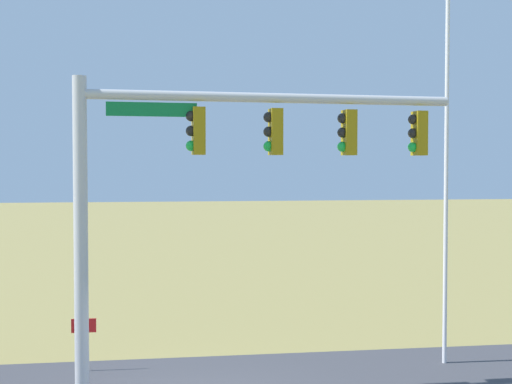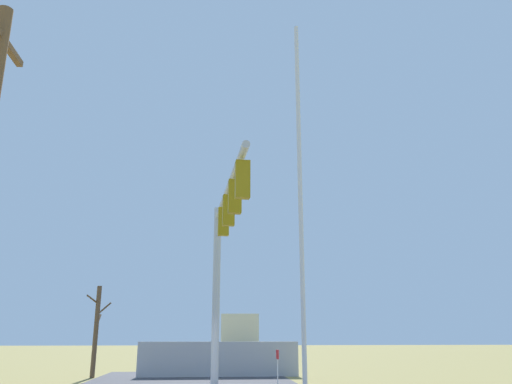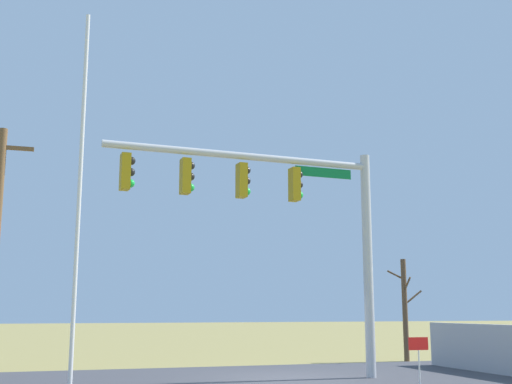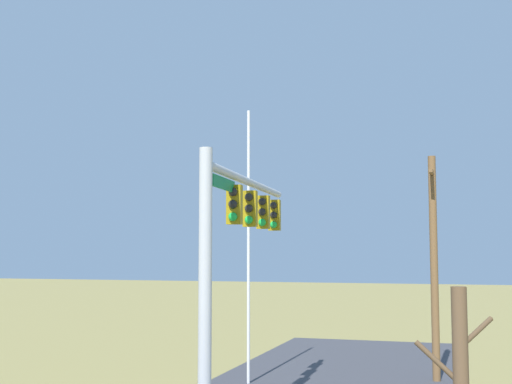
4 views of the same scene
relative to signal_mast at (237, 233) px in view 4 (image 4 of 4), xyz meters
name	(u,v)px [view 4 (image 4 of 4)]	position (x,y,z in m)	size (l,w,h in m)	color
signal_mast	(237,233)	(0.00, 0.00, 0.00)	(7.91, 0.80, 6.48)	#B2B5BA
flagpole	(248,245)	(-5.68, -1.52, -0.22)	(0.10, 0.10, 9.05)	silver
utility_pole	(434,262)	(-7.90, 4.35, -0.80)	(1.90, 0.26, 7.56)	brown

